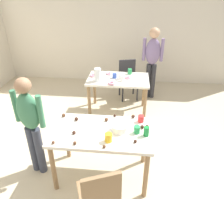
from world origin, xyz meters
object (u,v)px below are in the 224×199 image
chair_far_table (128,77)px  pitcher_far (98,75)px  mixing_bowl (120,128)px  soda_can (146,131)px  person_adult_far (152,58)px  dining_table_far (118,83)px  person_girl_near (30,120)px  dining_table_near (102,137)px  chair_near_table (99,195)px

chair_far_table → pitcher_far: 1.10m
mixing_bowl → soda_can: soda_can is taller
person_adult_far → pitcher_far: bearing=-139.7°
dining_table_far → chair_far_table: (0.17, 0.72, -0.15)m
dining_table_far → pitcher_far: pitcher_far is taller
person_girl_near → soda_can: (1.46, -0.04, -0.04)m
dining_table_near → pitcher_far: size_ratio=5.09×
soda_can → pitcher_far: bearing=117.9°
person_adult_far → soda_can: size_ratio=13.03×
chair_near_table → person_girl_near: person_girl_near is taller
chair_near_table → pitcher_far: pitcher_far is taller
person_girl_near → mixing_bowl: bearing=1.4°
dining_table_near → person_girl_near: bearing=-179.6°
chair_near_table → mixing_bowl: (0.15, 0.76, 0.30)m
person_adult_far → pitcher_far: (-1.06, -0.90, -0.09)m
dining_table_far → person_adult_far: bearing=47.1°
pitcher_far → mixing_bowl: bearing=-71.2°
chair_far_table → mixing_bowl: size_ratio=4.42×
chair_near_table → soda_can: 0.90m
chair_far_table → person_adult_far: 0.69m
dining_table_near → person_girl_near: (-0.91, -0.01, 0.20)m
chair_near_table → person_girl_near: 1.28m
person_girl_near → pitcher_far: (0.61, 1.56, 0.02)m
mixing_bowl → chair_far_table: bearing=89.4°
chair_far_table → pitcher_far: bearing=-122.0°
dining_table_far → chair_near_table: (-0.00, -2.45, -0.15)m
chair_far_table → person_girl_near: person_girl_near is taller
dining_table_far → person_adult_far: (0.69, 0.74, 0.32)m
pitcher_far → person_adult_far: bearing=40.3°
person_adult_far → pitcher_far: size_ratio=6.42×
person_girl_near → mixing_bowl: size_ratio=7.28×
soda_can → pitcher_far: size_ratio=0.49×
dining_table_far → chair_far_table: 0.75m
soda_can → chair_near_table: bearing=-124.5°
person_adult_far → chair_far_table: bearing=-177.3°
mixing_bowl → pitcher_far: bearing=108.8°
chair_far_table → pitcher_far: pitcher_far is taller
chair_near_table → chair_far_table: size_ratio=1.00×
dining_table_near → chair_far_table: 2.45m
dining_table_near → chair_far_table: bearing=84.1°
mixing_bowl → person_adult_far: bearing=77.5°
chair_far_table → mixing_bowl: 2.43m
mixing_bowl → soda_can: size_ratio=1.61×
person_girl_near → dining_table_near: bearing=0.4°
dining_table_near → soda_can: 0.58m
mixing_bowl → pitcher_far: (-0.52, 1.54, 0.08)m
dining_table_near → dining_table_far: same height
person_girl_near → soda_can: bearing=-1.4°
mixing_bowl → soda_can: 0.33m
chair_near_table → person_girl_near: size_ratio=0.61×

